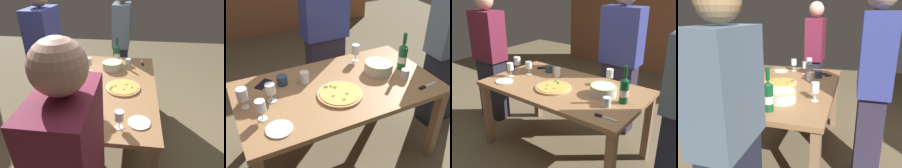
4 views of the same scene
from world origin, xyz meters
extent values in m
plane|color=brown|center=(0.00, 0.00, 0.00)|extent=(8.00, 8.00, 0.00)
cube|color=#976B43|center=(0.00, 0.00, 0.73)|extent=(1.60, 0.90, 0.04)
cube|color=#8C684C|center=(-0.74, -0.40, 0.35)|extent=(0.07, 0.07, 0.71)
cube|color=#8C684C|center=(-0.74, 0.40, 0.35)|extent=(0.07, 0.07, 0.71)
cube|color=#8C684C|center=(0.74, 0.40, 0.35)|extent=(0.07, 0.07, 0.71)
cube|color=#935736|center=(0.00, 3.20, 1.27)|extent=(4.37, 0.16, 2.54)
cylinder|color=tan|center=(-0.04, -0.12, 0.76)|extent=(0.35, 0.35, 0.02)
cylinder|color=#F3A346|center=(-0.04, -0.12, 0.77)|extent=(0.31, 0.31, 0.01)
cylinder|color=#3A682B|center=(-0.05, -0.04, 0.78)|extent=(0.03, 0.03, 0.00)
cylinder|color=#53702F|center=(-0.05, -0.21, 0.78)|extent=(0.02, 0.02, 0.00)
cylinder|color=#426029|center=(-0.07, -0.01, 0.78)|extent=(0.03, 0.03, 0.00)
cylinder|color=#3D5F36|center=(-0.11, 0.00, 0.78)|extent=(0.03, 0.03, 0.00)
cylinder|color=#40642E|center=(-0.10, -0.13, 0.78)|extent=(0.02, 0.02, 0.00)
cylinder|color=#516B33|center=(0.00, -0.15, 0.78)|extent=(0.03, 0.03, 0.00)
cylinder|color=silver|center=(0.41, 0.05, 0.80)|extent=(0.24, 0.24, 0.09)
torus|color=#A0BE56|center=(0.41, 0.05, 0.84)|extent=(0.25, 0.25, 0.01)
cylinder|color=#104B25|center=(0.63, 0.01, 0.85)|extent=(0.08, 0.08, 0.20)
cone|color=#104B25|center=(0.63, 0.01, 0.97)|extent=(0.08, 0.08, 0.03)
cylinder|color=#104B25|center=(0.63, 0.01, 1.03)|extent=(0.03, 0.03, 0.09)
cylinder|color=silver|center=(0.63, 0.01, 0.84)|extent=(0.08, 0.08, 0.06)
cylinder|color=white|center=(-0.63, -0.13, 0.75)|extent=(0.07, 0.07, 0.00)
cylinder|color=white|center=(-0.63, -0.13, 0.79)|extent=(0.01, 0.01, 0.07)
cylinder|color=white|center=(-0.63, -0.13, 0.86)|extent=(0.07, 0.07, 0.08)
cylinder|color=white|center=(-0.52, 0.04, 0.75)|extent=(0.07, 0.07, 0.00)
cylinder|color=white|center=(-0.52, 0.04, 0.79)|extent=(0.01, 0.01, 0.07)
cylinder|color=white|center=(-0.52, 0.04, 0.86)|extent=(0.07, 0.07, 0.07)
cylinder|color=maroon|center=(-0.52, 0.04, 0.83)|extent=(0.06, 0.06, 0.03)
cylinder|color=white|center=(-0.71, 0.05, 0.75)|extent=(0.06, 0.06, 0.00)
cylinder|color=white|center=(-0.71, 0.05, 0.79)|extent=(0.01, 0.01, 0.07)
cylinder|color=white|center=(-0.71, 0.05, 0.87)|extent=(0.08, 0.08, 0.09)
cylinder|color=maroon|center=(-0.71, 0.05, 0.84)|extent=(0.07, 0.07, 0.03)
cylinder|color=white|center=(0.33, 0.31, 0.75)|extent=(0.06, 0.06, 0.00)
cylinder|color=white|center=(0.33, 0.31, 0.79)|extent=(0.01, 0.01, 0.07)
cylinder|color=white|center=(0.33, 0.31, 0.87)|extent=(0.07, 0.07, 0.09)
cylinder|color=navy|center=(-0.39, 0.22, 0.79)|extent=(0.08, 0.08, 0.08)
cylinder|color=white|center=(-0.22, 0.17, 0.80)|extent=(0.07, 0.07, 0.10)
cylinder|color=white|center=(0.55, -0.14, 0.79)|extent=(0.07, 0.07, 0.08)
cylinder|color=white|center=(-0.56, -0.28, 0.76)|extent=(0.18, 0.18, 0.01)
cube|color=black|center=(-0.53, 0.29, 0.76)|extent=(0.15, 0.15, 0.01)
cube|color=silver|center=(0.67, -0.31, 0.75)|extent=(0.14, 0.03, 0.01)
cube|color=black|center=(0.58, -0.32, 0.76)|extent=(0.06, 0.03, 0.02)
cube|color=#262632|center=(-1.20, 0.04, 0.40)|extent=(0.34, 0.20, 0.80)
cube|color=maroon|center=(-1.20, 0.04, 1.09)|extent=(0.40, 0.24, 0.60)
sphere|color=tan|center=(-1.20, 0.04, 1.50)|extent=(0.22, 0.22, 0.22)
cube|color=#2F293F|center=(0.23, 0.76, 0.42)|extent=(0.38, 0.20, 0.84)
cube|color=#353E8E|center=(0.23, 0.76, 1.16)|extent=(0.44, 0.24, 0.63)
camera|label=1|loc=(-1.83, -0.22, 1.80)|focal=32.83mm
camera|label=2|loc=(-0.80, -1.60, 1.95)|focal=43.42mm
camera|label=3|loc=(1.43, -1.88, 1.73)|focal=41.45mm
camera|label=4|loc=(2.10, 0.60, 1.45)|focal=36.52mm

